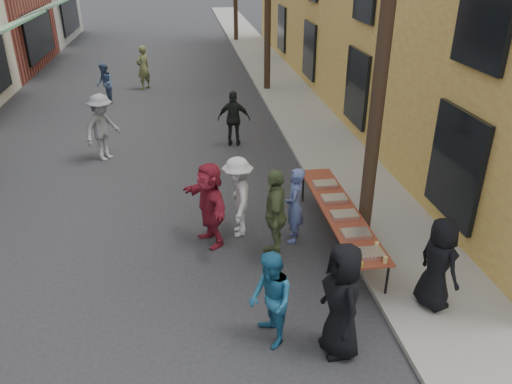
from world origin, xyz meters
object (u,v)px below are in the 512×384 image
object	(u,v)px
catering_tray_sausage	(368,253)
serving_table	(340,211)
utility_pole_near	(388,10)
guest_front_a	(342,301)
server	(438,264)
guest_front_c	(271,300)

from	to	relation	value
catering_tray_sausage	serving_table	bearing A→B (deg)	90.00
utility_pole_near	guest_front_a	bearing A→B (deg)	-115.55
utility_pole_near	server	size ratio (longest dim) A/B	5.58
serving_table	server	xyz separation A→B (m)	(0.93, -2.26, 0.19)
guest_front_a	guest_front_c	size ratio (longest dim) A/B	1.17
utility_pole_near	guest_front_a	xyz separation A→B (m)	(-1.36, -2.85, -3.59)
catering_tray_sausage	utility_pole_near	bearing A→B (deg)	72.21
guest_front_c	server	world-z (taller)	server
utility_pole_near	serving_table	size ratio (longest dim) A/B	2.25
utility_pole_near	catering_tray_sausage	size ratio (longest dim) A/B	18.00
serving_table	catering_tray_sausage	world-z (taller)	catering_tray_sausage
utility_pole_near	server	bearing A→B (deg)	-78.71
serving_table	catering_tray_sausage	xyz separation A→B (m)	(-0.00, -1.65, 0.08)
utility_pole_near	serving_table	bearing A→B (deg)	169.62
guest_front_c	server	bearing A→B (deg)	86.34
serving_table	catering_tray_sausage	distance (m)	1.65
guest_front_a	catering_tray_sausage	bearing A→B (deg)	140.89
serving_table	guest_front_c	bearing A→B (deg)	-125.16
utility_pole_near	guest_front_c	bearing A→B (deg)	-132.86
catering_tray_sausage	guest_front_a	size ratio (longest dim) A/B	0.27
utility_pole_near	server	distance (m)	4.22
utility_pole_near	guest_front_c	xyz separation A→B (m)	(-2.34, -2.52, -3.72)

